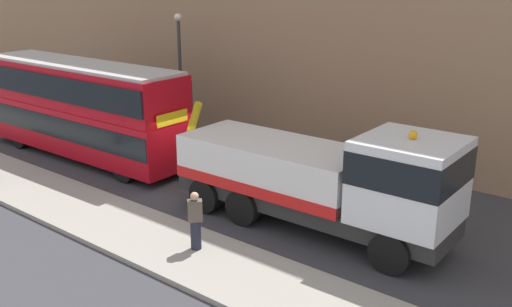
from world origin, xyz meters
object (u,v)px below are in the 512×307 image
Objects in this scene: pedestrian_bystander at (195,221)px; street_lamp at (180,65)px; recovery_tow_truck at (322,177)px; double_decker_bus at (81,106)px.

pedestrian_bystander is 12.49m from street_lamp.
pedestrian_bystander is at bearing -120.07° from recovery_tow_truck.
recovery_tow_truck is 1.74× the size of street_lamp.
street_lamp is (-10.96, 4.80, 1.71)m from recovery_tow_truck.
recovery_tow_truck is 5.94× the size of pedestrian_bystander.
double_decker_bus is 6.48× the size of pedestrian_bystander.
pedestrian_bystander is at bearing -42.48° from street_lamp.
street_lamp reaches higher than pedestrian_bystander.
double_decker_bus is at bearing -102.74° from street_lamp.
street_lamp is (1.09, 4.81, 1.24)m from double_decker_bus.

